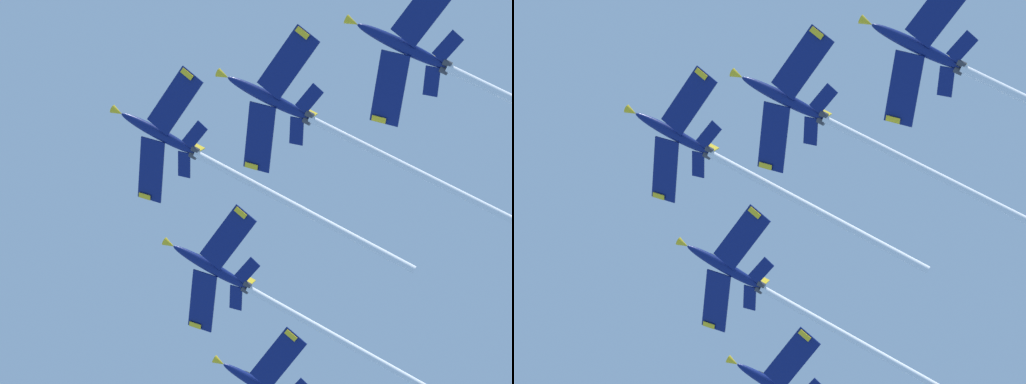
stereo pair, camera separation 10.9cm
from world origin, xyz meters
The scene contains 4 objects.
jet_lead centered at (-23.47, 3.88, 126.69)m, with size 19.96×42.06×20.44m.
jet_left_wing centered at (-9.80, 15.31, 119.37)m, with size 19.95×49.07×23.67m.
jet_right_wing centered at (-35.83, 18.65, 121.12)m, with size 19.99×45.74×21.14m.
jet_left_outer centered at (4.53, 25.58, 114.97)m, with size 19.99×45.48×21.46m.
Camera 1 is at (28.29, -16.87, 1.55)m, focal length 72.81 mm.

